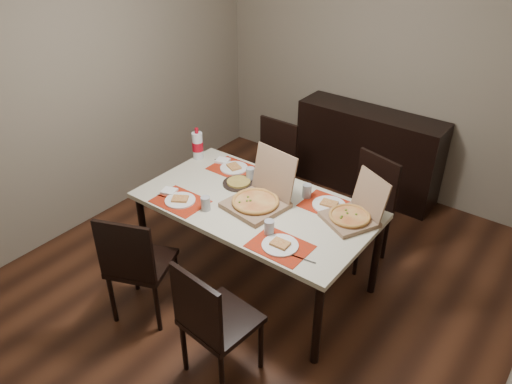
# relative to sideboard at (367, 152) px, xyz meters

# --- Properties ---
(ground) EXTENTS (3.80, 4.00, 0.02)m
(ground) POSITION_rel_sideboard_xyz_m (0.00, -1.78, -0.46)
(ground) COLOR #462415
(ground) RESTS_ON ground
(room_walls) EXTENTS (3.84, 4.02, 2.62)m
(room_walls) POSITION_rel_sideboard_xyz_m (0.00, -1.35, 1.28)
(room_walls) COLOR gray
(room_walls) RESTS_ON ground
(sideboard) EXTENTS (1.50, 0.40, 0.90)m
(sideboard) POSITION_rel_sideboard_xyz_m (0.00, 0.00, 0.00)
(sideboard) COLOR black
(sideboard) RESTS_ON ground
(dining_table) EXTENTS (1.80, 1.00, 0.75)m
(dining_table) POSITION_rel_sideboard_xyz_m (-0.06, -1.85, 0.23)
(dining_table) COLOR beige
(dining_table) RESTS_ON ground
(chair_near_left) EXTENTS (0.55, 0.55, 0.93)m
(chair_near_left) POSITION_rel_sideboard_xyz_m (-0.49, -2.71, 0.06)
(chair_near_left) COLOR black
(chair_near_left) RESTS_ON ground
(chair_near_right) EXTENTS (0.46, 0.46, 0.93)m
(chair_near_right) POSITION_rel_sideboard_xyz_m (0.31, -2.79, 0.06)
(chair_near_right) COLOR black
(chair_near_right) RESTS_ON ground
(chair_far_left) EXTENTS (0.42, 0.42, 0.93)m
(chair_far_left) POSITION_rel_sideboard_xyz_m (-0.58, -0.92, 0.06)
(chair_far_left) COLOR black
(chair_far_left) RESTS_ON ground
(chair_far_right) EXTENTS (0.52, 0.52, 0.93)m
(chair_far_right) POSITION_rel_sideboard_xyz_m (0.47, -1.01, 0.06)
(chair_far_right) COLOR black
(chair_far_right) RESTS_ON ground
(setting_near_left) EXTENTS (0.50, 0.30, 0.11)m
(setting_near_left) POSITION_rel_sideboard_xyz_m (-0.49, -2.17, 0.32)
(setting_near_left) COLOR #AA200B
(setting_near_left) RESTS_ON dining_table
(setting_near_right) EXTENTS (0.49, 0.30, 0.11)m
(setting_near_right) POSITION_rel_sideboard_xyz_m (0.36, -2.16, 0.32)
(setting_near_right) COLOR #AA200B
(setting_near_right) RESTS_ON dining_table
(setting_far_left) EXTENTS (0.51, 0.30, 0.11)m
(setting_far_left) POSITION_rel_sideboard_xyz_m (-0.49, -1.55, 0.32)
(setting_far_left) COLOR #AA200B
(setting_far_left) RESTS_ON dining_table
(setting_far_right) EXTENTS (0.47, 0.30, 0.11)m
(setting_far_right) POSITION_rel_sideboard_xyz_m (0.35, -1.55, 0.32)
(setting_far_right) COLOR #AA200B
(setting_far_right) RESTS_ON dining_table
(napkin_loose) EXTENTS (0.15, 0.14, 0.02)m
(napkin_loose) POSITION_rel_sideboard_xyz_m (0.06, -1.95, 0.31)
(napkin_loose) COLOR white
(napkin_loose) RESTS_ON dining_table
(pizza_box_center) EXTENTS (0.46, 0.49, 0.40)m
(pizza_box_center) POSITION_rel_sideboard_xyz_m (-0.02, -1.87, 0.36)
(pizza_box_center) COLOR #82644B
(pizza_box_center) RESTS_ON dining_table
(pizza_box_right) EXTENTS (0.46, 0.48, 0.34)m
(pizza_box_right) POSITION_rel_sideboard_xyz_m (0.64, -1.61, 0.35)
(pizza_box_right) COLOR #82644B
(pizza_box_right) RESTS_ON dining_table
(faina_plate) EXTENTS (0.26, 0.26, 0.03)m
(faina_plate) POSITION_rel_sideboard_xyz_m (-0.34, -1.71, 0.31)
(faina_plate) COLOR black
(faina_plate) RESTS_ON dining_table
(dip_bowl) EXTENTS (0.14, 0.14, 0.03)m
(dip_bowl) POSITION_rel_sideboard_xyz_m (0.04, -1.73, 0.31)
(dip_bowl) COLOR white
(dip_bowl) RESTS_ON dining_table
(soda_bottle) EXTENTS (0.10, 0.10, 0.29)m
(soda_bottle) POSITION_rel_sideboard_xyz_m (-0.91, -1.57, 0.42)
(soda_bottle) COLOR silver
(soda_bottle) RESTS_ON dining_table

